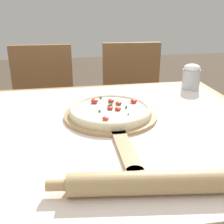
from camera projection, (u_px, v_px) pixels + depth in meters
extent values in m
cube|color=#A87F51|center=(112.00, 132.00, 0.97)|extent=(1.13, 1.02, 0.03)
cylinder|color=#A87F51|center=(186.00, 148.00, 1.60)|extent=(0.06, 0.06, 0.69)
cube|color=silver|center=(112.00, 127.00, 0.96)|extent=(1.05, 0.94, 0.00)
cylinder|color=tan|center=(111.00, 115.00, 1.04)|extent=(0.34, 0.34, 0.01)
cube|color=tan|center=(126.00, 150.00, 0.80)|extent=(0.04, 0.23, 0.01)
cylinder|color=tan|center=(136.00, 173.00, 0.69)|extent=(0.05, 0.05, 0.01)
cylinder|color=beige|center=(111.00, 112.00, 1.03)|extent=(0.30, 0.30, 0.02)
torus|color=beige|center=(111.00, 109.00, 1.03)|extent=(0.30, 0.30, 0.02)
cylinder|color=white|center=(111.00, 109.00, 1.03)|extent=(0.26, 0.26, 0.00)
ellipsoid|color=red|center=(106.00, 118.00, 0.93)|extent=(0.02, 0.02, 0.01)
ellipsoid|color=red|center=(134.00, 101.00, 1.09)|extent=(0.03, 0.03, 0.01)
ellipsoid|color=red|center=(118.00, 109.00, 1.01)|extent=(0.02, 0.02, 0.01)
ellipsoid|color=red|center=(94.00, 101.00, 1.08)|extent=(0.03, 0.03, 0.02)
ellipsoid|color=red|center=(110.00, 108.00, 1.02)|extent=(0.02, 0.02, 0.01)
ellipsoid|color=red|center=(111.00, 101.00, 1.09)|extent=(0.03, 0.03, 0.01)
ellipsoid|color=red|center=(118.00, 103.00, 1.07)|extent=(0.02, 0.02, 0.01)
cube|color=#387533|center=(100.00, 111.00, 1.00)|extent=(0.01, 0.01, 0.01)
cube|color=#387533|center=(111.00, 105.00, 1.05)|extent=(0.01, 0.01, 0.01)
cube|color=#387533|center=(109.00, 106.00, 1.04)|extent=(0.01, 0.01, 0.01)
cube|color=#387533|center=(101.00, 98.00, 1.13)|extent=(0.01, 0.01, 0.01)
cube|color=#387533|center=(126.00, 107.00, 1.03)|extent=(0.01, 0.01, 0.01)
cube|color=#387533|center=(110.00, 108.00, 1.02)|extent=(0.01, 0.00, 0.01)
cube|color=#387533|center=(128.00, 114.00, 0.97)|extent=(0.01, 0.01, 0.01)
cylinder|color=tan|center=(156.00, 183.00, 0.62)|extent=(0.40, 0.10, 0.05)
cylinder|color=tan|center=(56.00, 185.00, 0.61)|extent=(0.05, 0.03, 0.03)
cube|color=brown|center=(44.00, 124.00, 1.71)|extent=(0.41, 0.41, 0.02)
cube|color=brown|center=(43.00, 80.00, 1.79)|extent=(0.38, 0.05, 0.44)
cylinder|color=brown|center=(17.00, 171.00, 1.63)|extent=(0.04, 0.04, 0.41)
cylinder|color=brown|center=(72.00, 167.00, 1.67)|extent=(0.04, 0.04, 0.41)
cylinder|color=brown|center=(25.00, 145.00, 1.92)|extent=(0.04, 0.04, 0.41)
cylinder|color=brown|center=(72.00, 142.00, 1.96)|extent=(0.04, 0.04, 0.41)
cube|color=brown|center=(135.00, 118.00, 1.80)|extent=(0.42, 0.42, 0.02)
cube|color=brown|center=(131.00, 76.00, 1.89)|extent=(0.38, 0.06, 0.44)
cylinder|color=brown|center=(113.00, 162.00, 1.72)|extent=(0.04, 0.04, 0.41)
cylinder|color=brown|center=(164.00, 159.00, 1.75)|extent=(0.04, 0.04, 0.41)
cylinder|color=brown|center=(108.00, 138.00, 2.02)|extent=(0.04, 0.04, 0.41)
cylinder|color=brown|center=(152.00, 136.00, 2.05)|extent=(0.04, 0.04, 0.41)
cylinder|color=#B2B7BC|center=(191.00, 79.00, 1.35)|extent=(0.08, 0.08, 0.09)
ellipsoid|color=white|center=(192.00, 68.00, 1.33)|extent=(0.08, 0.08, 0.04)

